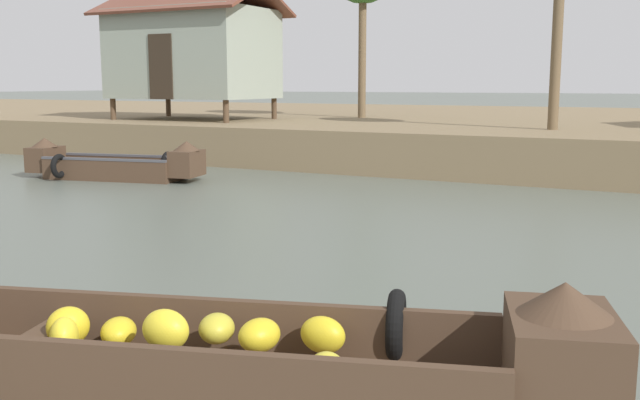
# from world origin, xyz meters

# --- Properties ---
(ground_plane) EXTENTS (300.00, 300.00, 0.00)m
(ground_plane) POSITION_xyz_m (0.00, 10.00, 0.00)
(ground_plane) COLOR #596056
(riverbank_strip) EXTENTS (160.00, 20.00, 0.99)m
(riverbank_strip) POSITION_xyz_m (0.00, 24.75, 0.49)
(riverbank_strip) COLOR #7F6B4C
(riverbank_strip) RESTS_ON ground
(banana_boat) EXTENTS (5.64, 2.54, 0.90)m
(banana_boat) POSITION_xyz_m (-0.08, 3.65, 0.31)
(banana_boat) COLOR #473323
(banana_boat) RESTS_ON ground
(cargo_boat_upstream) EXTENTS (4.03, 2.03, 0.86)m
(cargo_boat_upstream) POSITION_xyz_m (-8.16, 11.89, 0.32)
(cargo_boat_upstream) COLOR #473323
(cargo_boat_upstream) RESTS_ON ground
(stilt_house_left) EXTENTS (5.13, 3.46, 3.92)m
(stilt_house_left) POSITION_xyz_m (-10.40, 17.79, 2.97)
(stilt_house_left) COLOR #4C3826
(stilt_house_left) RESTS_ON riverbank_strip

